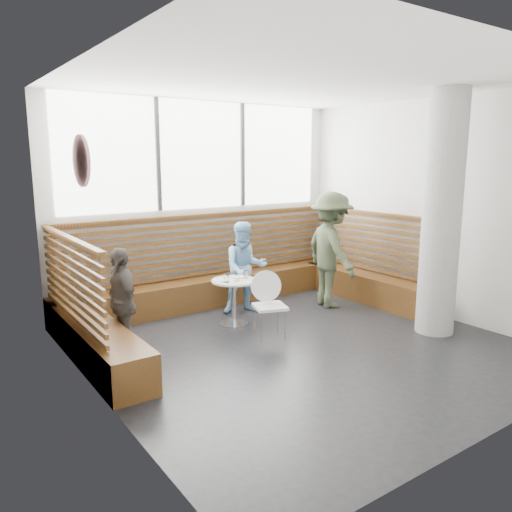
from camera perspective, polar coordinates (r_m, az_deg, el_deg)
room at (r=6.01m, az=5.45°, el=4.14°), size 5.00×5.00×3.20m
booth at (r=7.64m, az=-3.32°, el=-3.45°), size 5.00×2.50×1.44m
concrete_column at (r=6.98m, az=20.47°, el=4.44°), size 0.50×0.50×3.20m
wall_art at (r=5.13m, az=-19.35°, el=10.23°), size 0.03×0.50×0.50m
cafe_table at (r=7.05m, az=-2.52°, el=-4.20°), size 0.63×0.63×0.65m
cafe_chair at (r=6.56m, az=1.26°, el=-4.98°), size 0.42×0.41×0.87m
adult_man at (r=7.93m, az=8.57°, el=0.69°), size 0.93×1.30×1.82m
child_back at (r=7.55m, az=-1.25°, el=-1.35°), size 0.82×0.73×1.40m
child_left at (r=6.12m, az=-15.11°, el=-5.10°), size 0.34×0.78×1.31m
plate_near at (r=6.97m, az=-3.97°, el=-2.76°), size 0.21×0.21×0.01m
plate_far at (r=7.15m, az=-2.17°, el=-2.39°), size 0.21×0.21×0.01m
glass_left at (r=6.85m, az=-3.40°, el=-2.54°), size 0.08×0.08×0.12m
glass_mid at (r=6.93m, az=-2.17°, el=-2.46°), size 0.06×0.06×0.10m
glass_right at (r=7.10m, az=-1.16°, el=-2.09°), size 0.07×0.07×0.11m
menu_card at (r=6.85m, az=-1.42°, el=-3.03°), size 0.20×0.15×0.00m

